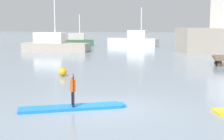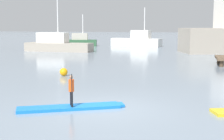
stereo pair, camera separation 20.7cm
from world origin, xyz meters
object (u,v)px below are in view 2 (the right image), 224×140
at_px(paddler_child_solo, 71,89).
at_px(mooring_buoy_mid, 64,72).
at_px(paddleboard_near, 71,107).
at_px(motor_boat_small_navy, 137,40).
at_px(fishing_boat_green_midground, 77,41).
at_px(trawler_grey_distant, 57,44).

distance_m(paddler_child_solo, mooring_buoy_mid, 7.62).
xyz_separation_m(paddleboard_near, motor_boat_small_navy, (-3.09, 34.26, 0.71)).
bearing_deg(paddleboard_near, motor_boat_small_navy, 95.15).
height_order(fishing_boat_green_midground, trawler_grey_distant, trawler_grey_distant).
distance_m(paddler_child_solo, fishing_boat_green_midground, 34.43).
bearing_deg(motor_boat_small_navy, mooring_buoy_mid, -89.77).
bearing_deg(paddleboard_near, paddler_child_solo, -19.81).
distance_m(paddleboard_near, trawler_grey_distant, 25.57).
height_order(trawler_grey_distant, mooring_buoy_mid, trawler_grey_distant).
height_order(paddleboard_near, fishing_boat_green_midground, fishing_boat_green_midground).
distance_m(paddleboard_near, motor_boat_small_navy, 34.41).
bearing_deg(mooring_buoy_mid, trawler_grey_distant, 113.44).
height_order(paddler_child_solo, fishing_boat_green_midground, fishing_boat_green_midground).
relative_size(motor_boat_small_navy, trawler_grey_distant, 0.95).
distance_m(motor_boat_small_navy, trawler_grey_distant, 12.88).
bearing_deg(paddler_child_solo, fishing_boat_green_midground, 108.57).
distance_m(paddleboard_near, paddler_child_solo, 0.64).
height_order(paddler_child_solo, trawler_grey_distant, trawler_grey_distant).
bearing_deg(paddleboard_near, fishing_boat_green_midground, 108.55).
relative_size(trawler_grey_distant, mooring_buoy_mid, 16.70).
xyz_separation_m(paddleboard_near, fishing_boat_green_midground, (-10.95, 32.63, 0.57)).
relative_size(paddleboard_near, trawler_grey_distant, 0.47).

